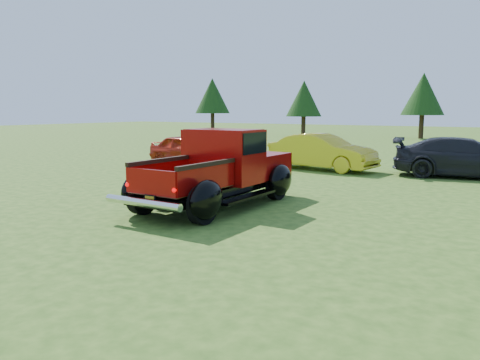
{
  "coord_description": "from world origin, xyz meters",
  "views": [
    {
      "loc": [
        4.31,
        -7.19,
        2.19
      ],
      "look_at": [
        -0.3,
        0.2,
        0.88
      ],
      "focal_mm": 35.0,
      "sensor_mm": 36.0,
      "label": 1
    }
  ],
  "objects_px": {
    "show_car_grey": "(465,158)",
    "tree_far_west": "(212,96)",
    "tree_west": "(304,99)",
    "show_car_yellow": "(322,152)",
    "tree_mid_left": "(423,94)",
    "show_car_red": "(188,150)",
    "pickup_truck": "(224,169)"
  },
  "relations": [
    {
      "from": "tree_west",
      "to": "show_car_grey",
      "type": "bearing_deg",
      "value": -53.2
    },
    {
      "from": "tree_west",
      "to": "show_car_red",
      "type": "height_order",
      "value": "tree_west"
    },
    {
      "from": "show_car_yellow",
      "to": "tree_west",
      "type": "bearing_deg",
      "value": 32.86
    },
    {
      "from": "pickup_truck",
      "to": "tree_far_west",
      "type": "bearing_deg",
      "value": 126.48
    },
    {
      "from": "pickup_truck",
      "to": "show_car_grey",
      "type": "distance_m",
      "value": 8.88
    },
    {
      "from": "tree_far_west",
      "to": "tree_mid_left",
      "type": "height_order",
      "value": "tree_far_west"
    },
    {
      "from": "tree_mid_left",
      "to": "show_car_red",
      "type": "xyz_separation_m",
      "value": [
        -4.31,
        -23.48,
        -2.78
      ]
    },
    {
      "from": "tree_west",
      "to": "tree_mid_left",
      "type": "relative_size",
      "value": 0.92
    },
    {
      "from": "tree_mid_left",
      "to": "show_car_yellow",
      "type": "height_order",
      "value": "tree_mid_left"
    },
    {
      "from": "tree_far_west",
      "to": "show_car_red",
      "type": "height_order",
      "value": "tree_far_west"
    },
    {
      "from": "tree_west",
      "to": "show_car_yellow",
      "type": "distance_m",
      "value": 22.41
    },
    {
      "from": "tree_west",
      "to": "tree_mid_left",
      "type": "height_order",
      "value": "tree_mid_left"
    },
    {
      "from": "show_car_yellow",
      "to": "show_car_grey",
      "type": "relative_size",
      "value": 0.89
    },
    {
      "from": "tree_west",
      "to": "show_car_grey",
      "type": "distance_m",
      "value": 24.35
    },
    {
      "from": "pickup_truck",
      "to": "show_car_red",
      "type": "xyz_separation_m",
      "value": [
        -5.56,
        5.7,
        -0.23
      ]
    },
    {
      "from": "show_car_grey",
      "to": "tree_far_west",
      "type": "bearing_deg",
      "value": 40.41
    },
    {
      "from": "tree_far_west",
      "to": "pickup_truck",
      "type": "distance_m",
      "value": 34.81
    },
    {
      "from": "tree_far_west",
      "to": "show_car_grey",
      "type": "height_order",
      "value": "tree_far_west"
    },
    {
      "from": "tree_far_west",
      "to": "show_car_yellow",
      "type": "relative_size",
      "value": 1.3
    },
    {
      "from": "show_car_grey",
      "to": "tree_mid_left",
      "type": "bearing_deg",
      "value": 4.61
    },
    {
      "from": "show_car_red",
      "to": "tree_mid_left",
      "type": "bearing_deg",
      "value": -1.08
    },
    {
      "from": "tree_west",
      "to": "show_car_red",
      "type": "relative_size",
      "value": 1.3
    },
    {
      "from": "tree_mid_left",
      "to": "show_car_yellow",
      "type": "bearing_deg",
      "value": -87.97
    },
    {
      "from": "tree_far_west",
      "to": "show_car_red",
      "type": "xyz_separation_m",
      "value": [
        14.69,
        -22.48,
        -2.91
      ]
    },
    {
      "from": "tree_west",
      "to": "pickup_truck",
      "type": "distance_m",
      "value": 29.14
    },
    {
      "from": "tree_west",
      "to": "show_car_yellow",
      "type": "height_order",
      "value": "tree_west"
    },
    {
      "from": "pickup_truck",
      "to": "show_car_grey",
      "type": "bearing_deg",
      "value": 62.09
    },
    {
      "from": "show_car_red",
      "to": "show_car_yellow",
      "type": "relative_size",
      "value": 0.89
    },
    {
      "from": "tree_far_west",
      "to": "tree_west",
      "type": "distance_m",
      "value": 10.06
    },
    {
      "from": "tree_far_west",
      "to": "show_car_grey",
      "type": "xyz_separation_m",
      "value": [
        24.51,
        -20.39,
        -2.87
      ]
    },
    {
      "from": "tree_mid_left",
      "to": "show_car_grey",
      "type": "height_order",
      "value": "tree_mid_left"
    },
    {
      "from": "show_car_yellow",
      "to": "show_car_grey",
      "type": "height_order",
      "value": "show_car_yellow"
    }
  ]
}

